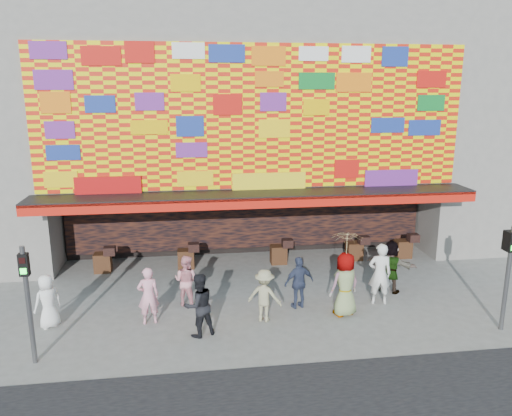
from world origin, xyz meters
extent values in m
plane|color=slate|center=(0.00, 0.00, 0.00)|extent=(90.00, 90.00, 0.00)
cube|color=gray|center=(0.00, 8.00, 6.50)|extent=(15.00, 8.00, 7.00)
cube|color=black|center=(0.00, 9.00, 1.50)|extent=(15.00, 6.00, 3.00)
cube|color=gray|center=(-7.30, 5.00, 1.50)|extent=(0.40, 2.00, 3.00)
cube|color=gray|center=(7.30, 5.00, 1.50)|extent=(0.40, 2.00, 3.00)
cube|color=black|center=(0.00, 3.40, 3.00)|extent=(15.20, 1.60, 0.12)
cube|color=red|center=(0.00, 2.62, 2.85)|extent=(15.20, 0.04, 0.35)
cube|color=#F9E900|center=(0.00, 3.96, 5.55)|extent=(14.80, 0.08, 4.90)
cube|color=black|center=(0.00, 5.85, 1.55)|extent=(14.00, 0.25, 2.50)
cylinder|color=#59595B|center=(-6.20, -1.50, 1.50)|extent=(0.12, 0.12, 3.00)
cube|color=black|center=(-6.20, -1.50, 2.55)|extent=(0.22, 0.18, 0.55)
cube|color=black|center=(-6.20, -1.59, 2.68)|extent=(0.14, 0.02, 0.14)
cube|color=#19E533|center=(-6.20, -1.59, 2.42)|extent=(0.14, 0.02, 0.14)
cylinder|color=#59595B|center=(6.20, -1.50, 1.50)|extent=(0.12, 0.12, 3.00)
cube|color=black|center=(6.20, -1.50, 2.55)|extent=(0.22, 0.18, 0.55)
imported|color=white|center=(-6.32, 0.40, 0.77)|extent=(0.90, 0.85, 1.55)
imported|color=#F9A1B9|center=(-3.55, 0.24, 0.84)|extent=(0.67, 0.50, 1.68)
imported|color=black|center=(-2.15, -0.67, 0.89)|extent=(1.06, 0.96, 1.77)
imported|color=tan|center=(-0.26, -0.05, 0.77)|extent=(1.15, 0.96, 1.55)
imported|color=#333C5A|center=(0.91, 0.67, 0.81)|extent=(1.02, 0.61, 1.62)
imported|color=gray|center=(4.12, 1.42, 0.88)|extent=(1.64, 1.35, 1.76)
imported|color=gray|center=(2.13, -0.01, 0.96)|extent=(1.08, 0.87, 1.92)
imported|color=silver|center=(3.45, 0.63, 0.97)|extent=(0.77, 0.57, 1.94)
imported|color=pink|center=(-2.49, 1.34, 0.80)|extent=(0.97, 0.90, 1.60)
imported|color=#FFF1A0|center=(2.13, -0.01, 2.12)|extent=(1.19, 1.20, 0.84)
cylinder|color=#4C3326|center=(2.13, -0.01, 1.25)|extent=(0.02, 0.02, 1.00)
camera|label=1|loc=(-2.33, -13.15, 6.63)|focal=35.00mm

